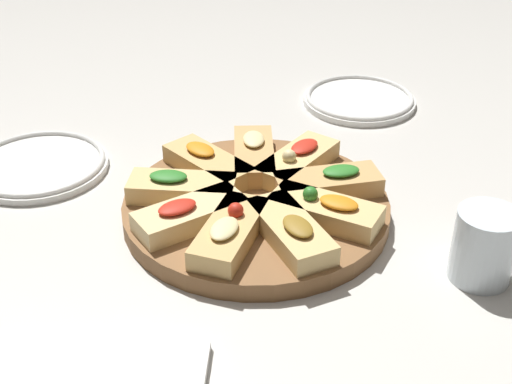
{
  "coord_description": "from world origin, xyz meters",
  "views": [
    {
      "loc": [
        -0.23,
        -0.72,
        0.5
      ],
      "look_at": [
        0.0,
        0.0,
        0.04
      ],
      "focal_mm": 50.0,
      "sensor_mm": 36.0,
      "label": 1
    }
  ],
  "objects_px": {
    "plate_right": "(359,99)",
    "serving_board": "(256,208)",
    "plate_left": "(38,165)",
    "napkin_stack": "(147,377)",
    "water_glass": "(484,246)"
  },
  "relations": [
    {
      "from": "serving_board",
      "to": "water_glass",
      "type": "xyz_separation_m",
      "value": [
        0.2,
        -0.19,
        0.03
      ]
    },
    {
      "from": "plate_left",
      "to": "napkin_stack",
      "type": "bearing_deg",
      "value": -80.61
    },
    {
      "from": "serving_board",
      "to": "plate_right",
      "type": "distance_m",
      "value": 0.38
    },
    {
      "from": "serving_board",
      "to": "napkin_stack",
      "type": "xyz_separation_m",
      "value": [
        -0.18,
        -0.23,
        -0.01
      ]
    },
    {
      "from": "napkin_stack",
      "to": "water_glass",
      "type": "bearing_deg",
      "value": 6.15
    },
    {
      "from": "plate_right",
      "to": "water_glass",
      "type": "relative_size",
      "value": 2.2
    },
    {
      "from": "plate_left",
      "to": "water_glass",
      "type": "relative_size",
      "value": 2.29
    },
    {
      "from": "serving_board",
      "to": "plate_left",
      "type": "distance_m",
      "value": 0.33
    },
    {
      "from": "serving_board",
      "to": "water_glass",
      "type": "distance_m",
      "value": 0.28
    },
    {
      "from": "serving_board",
      "to": "plate_left",
      "type": "bearing_deg",
      "value": 140.95
    },
    {
      "from": "serving_board",
      "to": "plate_right",
      "type": "bearing_deg",
      "value": 45.17
    },
    {
      "from": "serving_board",
      "to": "water_glass",
      "type": "height_order",
      "value": "water_glass"
    },
    {
      "from": "plate_left",
      "to": "plate_right",
      "type": "xyz_separation_m",
      "value": [
        0.52,
        0.06,
        0.0
      ]
    },
    {
      "from": "napkin_stack",
      "to": "plate_left",
      "type": "bearing_deg",
      "value": 99.39
    },
    {
      "from": "plate_right",
      "to": "serving_board",
      "type": "bearing_deg",
      "value": -134.83
    }
  ]
}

